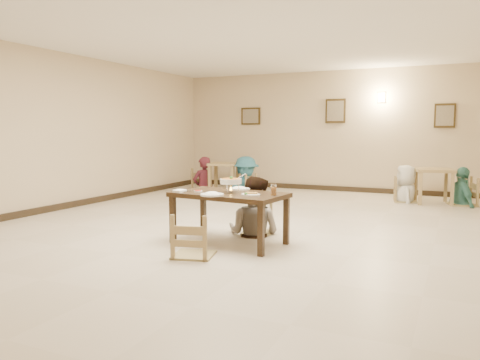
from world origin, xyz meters
The scene contains 31 objects.
floor centered at (0.00, 0.00, 0.00)m, with size 10.00×10.00×0.00m, color beige.
ceiling centered at (0.00, 0.00, 3.00)m, with size 10.00×10.00×0.00m, color white.
wall_back centered at (0.00, 5.00, 1.50)m, with size 10.00×10.00×0.00m, color #CBB391.
wall_left centered at (-4.00, 0.00, 1.50)m, with size 10.00×10.00×0.00m, color #CBB391.
baseboard_back centered at (0.00, 4.97, 0.06)m, with size 8.00×0.06×0.12m, color black.
baseboard_left centered at (-3.97, 0.00, 0.06)m, with size 0.06×10.00×0.12m, color black.
picture_a centered at (-2.20, 4.96, 1.90)m, with size 0.55×0.04×0.45m.
picture_b centered at (0.10, 4.96, 2.00)m, with size 0.50×0.04×0.60m.
picture_c centered at (2.60, 4.96, 1.85)m, with size 0.45×0.04×0.55m.
wall_sconce centered at (1.20, 4.96, 2.30)m, with size 0.16×0.05×0.22m, color #FFD88C.
main_table centered at (0.16, -1.14, 0.61)m, with size 1.55×0.98×0.69m.
chair_far centered at (0.25, -0.38, 0.44)m, with size 0.41×0.41×0.88m.
chair_near centered at (0.06, -1.90, 0.50)m, with size 0.47×0.47×1.00m.
main_diner centered at (0.24, -0.49, 0.85)m, with size 0.83×0.64×1.70m, color gray.
curry_warmer centered at (0.19, -1.14, 0.84)m, with size 0.32×0.29×0.26m.
rice_plate_far centered at (0.16, -0.81, 0.71)m, with size 0.30×0.30×0.07m.
rice_plate_near centered at (0.10, -1.50, 0.71)m, with size 0.30×0.30×0.07m.
fried_plate centered at (0.55, -1.30, 0.71)m, with size 0.25×0.25×0.05m.
chili_dish centered at (-0.24, -1.27, 0.70)m, with size 0.11×0.11×0.02m.
napkin_cutlery centered at (-0.46, -1.37, 0.70)m, with size 0.17×0.25×0.03m.
drink_glass centered at (0.80, -1.17, 0.76)m, with size 0.07×0.07×0.15m.
bg_table_left centered at (-2.44, 3.83, 0.57)m, with size 0.84×0.84×0.71m.
bg_table_right centered at (2.47, 3.79, 0.59)m, with size 0.87×0.87×0.73m.
bg_chair_ll centered at (-3.05, 3.86, 0.51)m, with size 0.48×0.48×1.02m.
bg_chair_lr centered at (-1.83, 3.80, 0.44)m, with size 0.41×0.41×0.88m.
bg_chair_rl centered at (1.93, 3.80, 0.49)m, with size 0.46×0.46×0.99m.
bg_chair_rr centered at (3.02, 3.80, 0.54)m, with size 0.51×0.51×1.08m.
bg_diner_a centered at (-3.05, 3.86, 0.85)m, with size 0.62×0.40×1.69m, color #541C29.
bg_diner_b centered at (-1.83, 3.80, 0.88)m, with size 1.14×0.65×1.76m, color teal.
bg_diner_c centered at (1.93, 3.80, 0.78)m, with size 0.77×0.50×1.57m, color silver.
bg_diner_d centered at (3.02, 3.80, 0.78)m, with size 0.92×0.38×1.56m, color teal.
Camera 1 is at (2.90, -6.67, 1.51)m, focal length 35.00 mm.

